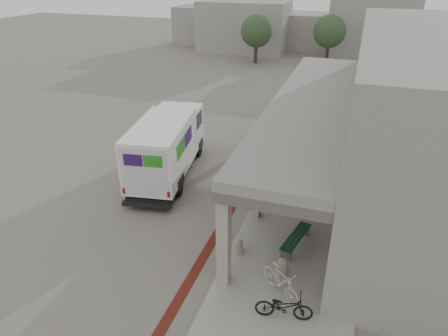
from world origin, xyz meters
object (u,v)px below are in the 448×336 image
(fedex_truck, at_px, (167,145))
(utility_cabinet, at_px, (327,190))
(bench, at_px, (296,239))
(bicycle_cream, at_px, (281,282))
(bicycle_black, at_px, (284,306))

(fedex_truck, height_order, utility_cabinet, fedex_truck)
(bench, distance_m, bicycle_cream, 2.55)
(bench, relative_size, bicycle_black, 1.20)
(bench, xyz_separation_m, bicycle_black, (0.21, -3.37, 0.11))
(bicycle_black, bearing_deg, fedex_truck, 34.98)
(utility_cabinet, xyz_separation_m, bicycle_black, (-0.53, -7.08, -0.01))
(fedex_truck, height_order, bench, fedex_truck)
(fedex_truck, bearing_deg, bicycle_cream, -52.43)
(utility_cabinet, bearing_deg, fedex_truck, 171.39)
(fedex_truck, relative_size, bicycle_black, 4.36)
(utility_cabinet, bearing_deg, bicycle_black, -102.33)
(bicycle_black, height_order, bicycle_cream, bicycle_cream)
(bench, bearing_deg, bicycle_black, -72.89)
(fedex_truck, bearing_deg, bench, -38.40)
(fedex_truck, distance_m, bicycle_cream, 9.32)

